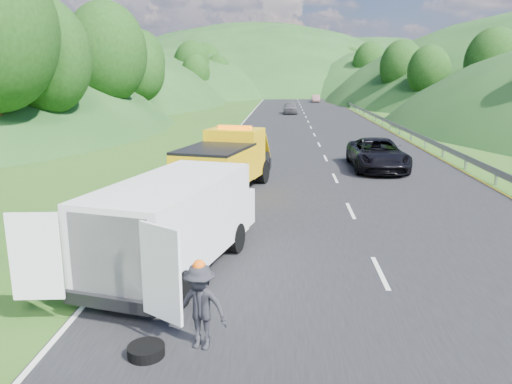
# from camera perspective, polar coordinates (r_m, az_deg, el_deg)

# --- Properties ---
(ground) EXTENTS (320.00, 320.00, 0.00)m
(ground) POSITION_cam_1_polar(r_m,az_deg,el_deg) (15.07, 1.25, -6.11)
(ground) COLOR #38661E
(ground) RESTS_ON ground
(road_surface) EXTENTS (14.00, 200.00, 0.02)m
(road_surface) POSITION_cam_1_polar(r_m,az_deg,el_deg) (54.49, 5.97, 8.00)
(road_surface) COLOR black
(road_surface) RESTS_ON ground
(guardrail) EXTENTS (0.06, 140.00, 1.52)m
(guardrail) POSITION_cam_1_polar(r_m,az_deg,el_deg) (67.60, 11.76, 8.82)
(guardrail) COLOR gray
(guardrail) RESTS_ON ground
(tree_line_left) EXTENTS (14.00, 140.00, 14.00)m
(tree_line_left) POSITION_cam_1_polar(r_m,az_deg,el_deg) (76.88, -11.56, 9.34)
(tree_line_left) COLOR #224E17
(tree_line_left) RESTS_ON ground
(tree_line_right) EXTENTS (14.00, 140.00, 14.00)m
(tree_line_right) POSITION_cam_1_polar(r_m,az_deg,el_deg) (77.70, 20.37, 8.83)
(tree_line_right) COLOR #224E17
(tree_line_right) RESTS_ON ground
(hills_backdrop) EXTENTS (201.00, 288.60, 44.00)m
(hills_backdrop) POSITION_cam_1_polar(r_m,az_deg,el_deg) (149.10, 5.71, 11.36)
(hills_backdrop) COLOR #2D5B23
(hills_backdrop) RESTS_ON ground
(tow_truck) EXTENTS (3.80, 6.82, 2.77)m
(tow_truck) POSITION_cam_1_polar(r_m,az_deg,el_deg) (21.56, -3.47, 3.54)
(tow_truck) COLOR black
(tow_truck) RESTS_ON ground
(white_van) EXTENTS (4.57, 7.41, 2.46)m
(white_van) POSITION_cam_1_polar(r_m,az_deg,el_deg) (12.93, -9.16, -3.14)
(white_van) COLOR black
(white_van) RESTS_ON ground
(woman) EXTENTS (0.60, 0.73, 1.76)m
(woman) POSITION_cam_1_polar(r_m,az_deg,el_deg) (16.03, -12.88, -5.24)
(woman) COLOR silver
(woman) RESTS_ON ground
(child) EXTENTS (0.60, 0.52, 1.07)m
(child) POSITION_cam_1_polar(r_m,az_deg,el_deg) (15.08, -10.09, -6.31)
(child) COLOR tan
(child) RESTS_ON ground
(worker) EXTENTS (1.19, 0.86, 1.65)m
(worker) POSITION_cam_1_polar(r_m,az_deg,el_deg) (9.87, -6.27, -17.30)
(worker) COLOR black
(worker) RESTS_ON ground
(suitcase) EXTENTS (0.35, 0.25, 0.51)m
(suitcase) POSITION_cam_1_polar(r_m,az_deg,el_deg) (17.07, -16.41, -3.41)
(suitcase) COLOR #5A5C45
(suitcase) RESTS_ON ground
(spare_tire) EXTENTS (0.68, 0.68, 0.20)m
(spare_tire) POSITION_cam_1_polar(r_m,az_deg,el_deg) (9.77, -12.41, -17.90)
(spare_tire) COLOR black
(spare_tire) RESTS_ON ground
(passing_suv) EXTENTS (2.72, 5.88, 1.63)m
(passing_suv) POSITION_cam_1_polar(r_m,az_deg,el_deg) (27.66, 13.61, 2.52)
(passing_suv) COLOR black
(passing_suv) RESTS_ON ground
(dist_car_a) EXTENTS (1.80, 4.46, 1.52)m
(dist_car_a) POSITION_cam_1_polar(r_m,az_deg,el_deg) (65.18, 3.94, 8.90)
(dist_car_a) COLOR #46454A
(dist_car_a) RESTS_ON ground
(dist_car_b) EXTENTS (1.38, 3.96, 1.30)m
(dist_car_b) POSITION_cam_1_polar(r_m,az_deg,el_deg) (92.53, 6.83, 10.15)
(dist_car_b) COLOR #7A5152
(dist_car_b) RESTS_ON ground
(dist_car_c) EXTENTS (2.15, 5.29, 1.54)m
(dist_car_c) POSITION_cam_1_polar(r_m,az_deg,el_deg) (109.89, 5.42, 10.67)
(dist_car_c) COLOR #964B67
(dist_car_c) RESTS_ON ground
(dist_car_d) EXTENTS (1.80, 4.46, 1.52)m
(dist_car_d) POSITION_cam_1_polar(r_m,az_deg,el_deg) (127.38, 5.40, 11.03)
(dist_car_d) COLOR #554069
(dist_car_d) RESTS_ON ground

